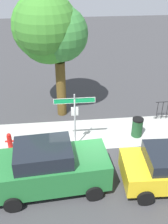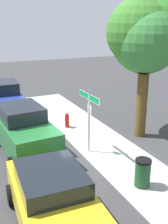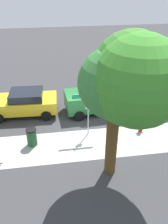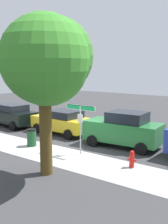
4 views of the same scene
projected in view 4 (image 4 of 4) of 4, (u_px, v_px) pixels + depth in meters
name	position (u px, v px, depth m)	size (l,w,h in m)	color
ground_plane	(83.00, 151.00, 15.02)	(60.00, 60.00, 0.00)	#38383A
sidewalk_strip	(39.00, 151.00, 15.17)	(24.00, 2.60, 0.00)	#A6A9A3
street_sign	(80.00, 116.00, 14.31)	(1.80, 0.07, 2.73)	#9EA0A5
shade_tree	(47.00, 62.00, 10.69)	(3.77, 3.79, 6.41)	#533E1A
car_green	(124.00, 129.00, 15.78)	(4.39, 2.29, 2.00)	#236D33
car_yellow	(63.00, 121.00, 18.90)	(4.30, 2.27, 1.59)	gold
car_black	(11.00, 115.00, 21.37)	(4.58, 2.26, 1.66)	black
fire_hydrant	(132.00, 159.00, 12.61)	(0.42, 0.22, 0.78)	red
trash_bin	(32.00, 137.00, 15.99)	(0.55, 0.55, 0.98)	#1E4C28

